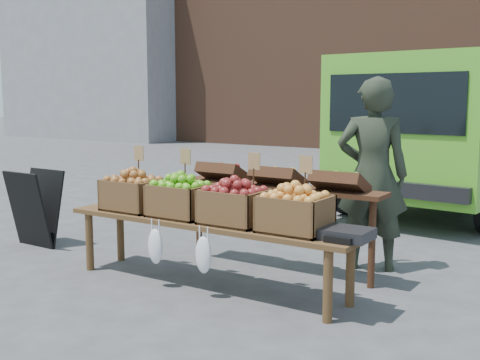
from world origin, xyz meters
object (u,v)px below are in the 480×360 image
Objects in this scene: crate_golden_apples at (134,195)px; crate_green_apples at (295,214)px; vendor at (372,175)px; crate_russet_pears at (181,200)px; weighing_scale at (347,234)px; crate_red_apples at (234,207)px; back_table at (278,215)px; display_bench at (207,253)px; delivery_van at (459,135)px; chalkboard_sign at (35,208)px.

crate_golden_apples is 1.65m from crate_green_apples.
vendor is 1.76m from crate_russet_pears.
crate_red_apples is at bearing 180.00° from weighing_scale.
display_bench is (-0.27, -0.72, -0.24)m from back_table.
crate_red_apples is 0.55m from crate_green_apples.
delivery_van is at bearing 80.70° from display_bench.
weighing_scale is at bearing 82.63° from vendor.
crate_russet_pears is at bearing -2.46° from chalkboard_sign.
crate_red_apples is at bearing 0.00° from display_bench.
back_table is at bearing 52.97° from crate_russet_pears.
crate_golden_apples is 1.00× the size of crate_green_apples.
crate_green_apples is (1.65, 0.00, 0.00)m from crate_golden_apples.
crate_russet_pears is (2.10, -0.12, 0.30)m from chalkboard_sign.
crate_russet_pears is at bearing 180.00° from crate_red_apples.
back_table reaches higher than display_bench.
delivery_van is at bearing 57.71° from chalkboard_sign.
crate_red_apples is (-0.54, -5.00, -0.34)m from delivery_van.
vendor is at bearing 103.41° from weighing_scale.
delivery_van is 9.40× the size of crate_green_apples.
weighing_scale is (1.52, -0.00, -0.10)m from crate_russet_pears.
back_table reaches higher than chalkboard_sign.
crate_red_apples is (1.10, 0.00, 0.00)m from crate_golden_apples.
chalkboard_sign is (-3.19, -4.88, -0.64)m from delivery_van.
crate_green_apples is at bearing -1.31° from chalkboard_sign.
crate_golden_apples reaches higher than chalkboard_sign.
crate_green_apples is at bearing 63.55° from vendor.
vendor is (0.13, -3.74, -0.17)m from delivery_van.
crate_red_apples reaches higher than chalkboard_sign.
crate_green_apples is (0.83, 0.00, 0.42)m from display_bench.
crate_russet_pears is (-0.27, 0.00, 0.42)m from display_bench.
weighing_scale is (0.30, -1.26, -0.27)m from vendor.
back_table is (-0.55, -4.28, -0.53)m from delivery_van.
crate_red_apples is at bearing -89.45° from back_table.
chalkboard_sign is at bearing 178.06° from weighing_scale.
display_bench is 0.51m from crate_russet_pears.
vendor is 3.54m from chalkboard_sign.
chalkboard_sign is 3.63m from weighing_scale.
vendor reaches higher than back_table.
crate_golden_apples and crate_red_apples have the same top height.
crate_red_apples is at bearing -90.38° from delivery_van.
chalkboard_sign is at bearing -117.35° from delivery_van.
display_bench is (-0.95, -1.26, -0.60)m from vendor.
vendor is at bearing 52.96° from display_bench.
crate_golden_apples is 0.55m from crate_russet_pears.
crate_golden_apples is 1.10m from crate_red_apples.
delivery_van is 5.67× the size of chalkboard_sign.
crate_golden_apples is 1.00× the size of crate_russet_pears.
crate_red_apples is at bearing 0.00° from crate_golden_apples.
crate_green_apples is (0.56, -0.72, 0.19)m from back_table.
chalkboard_sign is 1.66× the size of crate_red_apples.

